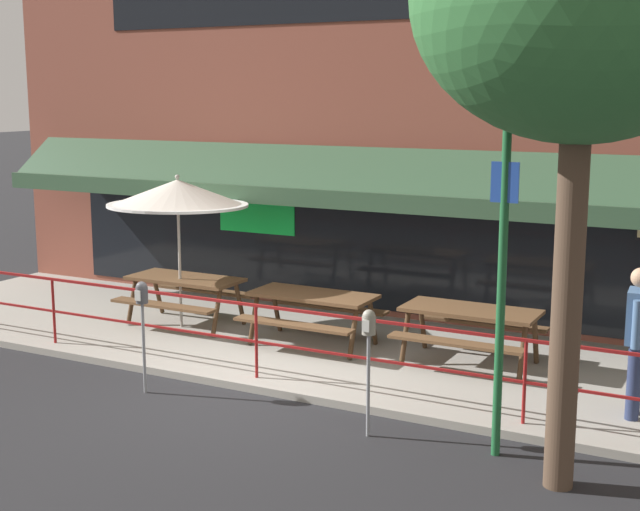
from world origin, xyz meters
name	(u,v)px	position (x,y,z in m)	size (l,w,h in m)	color
ground_plane	(244,392)	(0.00, 0.00, 0.00)	(120.00, 120.00, 0.00)	#232326
patio_deck	(319,348)	(0.00, 2.00, 0.05)	(15.00, 4.00, 0.10)	#9E998E
restaurant_building	(384,80)	(0.00, 4.23, 3.89)	(15.00, 1.60, 7.84)	brown
patio_railing	(256,325)	(0.00, 0.30, 0.80)	(13.84, 0.04, 0.97)	maroon
picnic_table_left	(185,287)	(-2.37, 2.02, 0.71)	(1.80, 1.42, 0.76)	brown
picnic_table_centre	(313,304)	(-0.07, 1.95, 0.71)	(1.80, 1.42, 0.76)	brown
picnic_table_right	(470,320)	(2.23, 2.12, 0.71)	(1.80, 1.42, 0.76)	brown
patio_umbrella_left	(178,194)	(-2.37, 1.90, 2.18)	(2.14, 2.14, 2.38)	#B7B2A8
pedestrian_walking	(637,334)	(4.48, 1.09, 1.06)	(0.27, 0.62, 1.71)	navy
parking_meter_near	(142,303)	(-1.08, -0.60, 1.15)	(0.15, 0.16, 1.42)	gray
parking_meter_far	(369,334)	(1.98, -0.61, 1.15)	(0.15, 0.16, 1.42)	gray
street_sign_pole	(502,263)	(3.37, -0.45, 2.02)	(0.28, 0.09, 3.94)	#1E6033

